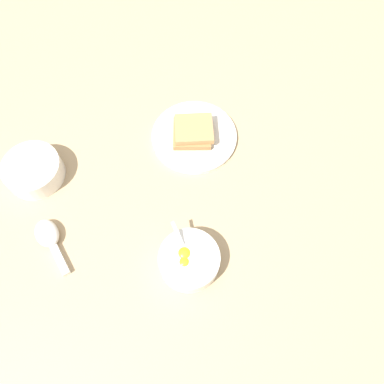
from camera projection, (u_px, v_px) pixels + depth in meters
The scene contains 6 objects.
ground_plane at pixel (123, 167), 0.94m from camera, with size 3.00×3.00×0.00m, color tan.
egg_bowl at pixel (189, 260), 0.81m from camera, with size 0.14×0.13×0.08m.
toast_plate at pixel (194, 136), 0.97m from camera, with size 0.22×0.22×0.01m.
toast_sandwich at pixel (193, 131), 0.95m from camera, with size 0.10×0.11×0.03m.
soup_spoon at pixel (49, 237), 0.84m from camera, with size 0.14×0.11×0.03m.
congee_bowl at pixel (33, 170), 0.90m from camera, with size 0.14×0.14×0.05m.
Camera 1 is at (-0.45, -0.20, 0.82)m, focal length 35.00 mm.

